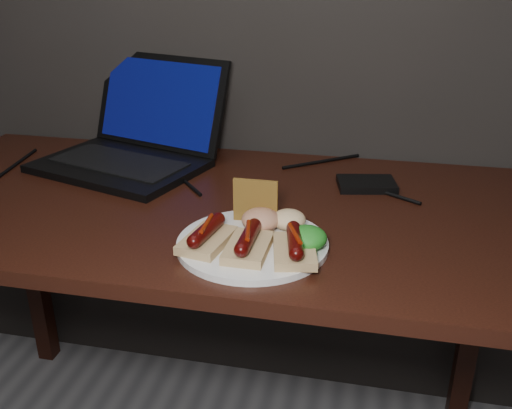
{
  "coord_description": "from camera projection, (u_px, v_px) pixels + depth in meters",
  "views": [
    {
      "loc": [
        0.35,
        0.32,
        1.23
      ],
      "look_at": [
        0.15,
        1.23,
        0.82
      ],
      "focal_mm": 40.0,
      "sensor_mm": 36.0,
      "label": 1
    }
  ],
  "objects": [
    {
      "name": "bread_sausage_right",
      "position": [
        295.0,
        246.0,
        0.96
      ],
      "size": [
        0.09,
        0.13,
        0.04
      ],
      "color": "#DDB982",
      "rests_on": "plate"
    },
    {
      "name": "salad_greens",
      "position": [
        307.0,
        238.0,
        0.99
      ],
      "size": [
        0.07,
        0.07,
        0.04
      ],
      "primitive_type": "ellipsoid",
      "color": "#136017",
      "rests_on": "plate"
    },
    {
      "name": "crispbread",
      "position": [
        255.0,
        201.0,
        1.07
      ],
      "size": [
        0.09,
        0.01,
        0.08
      ],
      "primitive_type": "cube",
      "color": "olive",
      "rests_on": "plate"
    },
    {
      "name": "hard_drive",
      "position": [
        366.0,
        184.0,
        1.28
      ],
      "size": [
        0.14,
        0.11,
        0.02
      ],
      "primitive_type": "cube",
      "rotation": [
        0.0,
        0.0,
        0.2
      ],
      "color": "black",
      "rests_on": "desk"
    },
    {
      "name": "desk_cables",
      "position": [
        216.0,
        172.0,
        1.36
      ],
      "size": [
        0.99,
        0.34,
        0.01
      ],
      "color": "black",
      "rests_on": "desk"
    },
    {
      "name": "bread_sausage_left",
      "position": [
        207.0,
        236.0,
        1.0
      ],
      "size": [
        0.09,
        0.13,
        0.04
      ],
      "color": "#DDB982",
      "rests_on": "plate"
    },
    {
      "name": "coleslaw_mound",
      "position": [
        289.0,
        220.0,
        1.06
      ],
      "size": [
        0.06,
        0.06,
        0.04
      ],
      "primitive_type": "ellipsoid",
      "color": "beige",
      "rests_on": "plate"
    },
    {
      "name": "plate",
      "position": [
        252.0,
        244.0,
        1.02
      ],
      "size": [
        0.32,
        0.32,
        0.01
      ],
      "primitive_type": "cylinder",
      "rotation": [
        0.0,
        0.0,
        0.22
      ],
      "color": "white",
      "rests_on": "desk"
    },
    {
      "name": "salsa_mound",
      "position": [
        261.0,
        220.0,
        1.05
      ],
      "size": [
        0.07,
        0.07,
        0.04
      ],
      "primitive_type": "ellipsoid",
      "color": "#9F1A0F",
      "rests_on": "plate"
    },
    {
      "name": "desk",
      "position": [
        202.0,
        238.0,
        1.25
      ],
      "size": [
        1.4,
        0.7,
        0.75
      ],
      "color": "#34160D",
      "rests_on": "ground"
    },
    {
      "name": "bread_sausage_center",
      "position": [
        248.0,
        243.0,
        0.97
      ],
      "size": [
        0.07,
        0.12,
        0.04
      ],
      "color": "#DDB982",
      "rests_on": "plate"
    },
    {
      "name": "laptop",
      "position": [
        134.0,
        142.0,
        1.41
      ],
      "size": [
        0.47,
        0.45,
        0.25
      ],
      "color": "black",
      "rests_on": "desk"
    }
  ]
}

